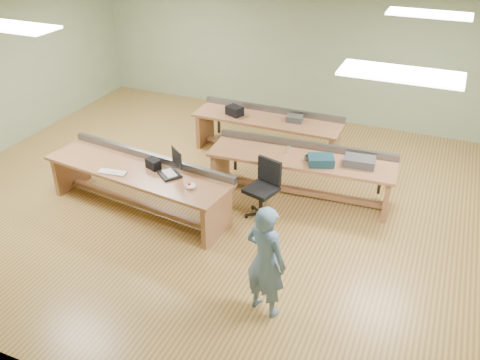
% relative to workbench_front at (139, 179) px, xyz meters
% --- Properties ---
extents(floor, '(10.00, 10.00, 0.00)m').
position_rel_workbench_front_xyz_m(floor, '(1.27, 0.82, -0.56)').
color(floor, '#A3803E').
rests_on(floor, ground).
extents(ceiling, '(10.00, 10.00, 0.00)m').
position_rel_workbench_front_xyz_m(ceiling, '(1.27, 0.82, 2.44)').
color(ceiling, silver).
rests_on(ceiling, wall_back).
extents(wall_back, '(10.00, 0.04, 3.00)m').
position_rel_workbench_front_xyz_m(wall_back, '(1.27, 4.82, 0.94)').
color(wall_back, gray).
rests_on(wall_back, floor).
extents(wall_front, '(10.00, 0.04, 3.00)m').
position_rel_workbench_front_xyz_m(wall_front, '(1.27, -3.18, 0.94)').
color(wall_front, gray).
rests_on(wall_front, floor).
extents(fluor_panels, '(6.20, 3.50, 0.03)m').
position_rel_workbench_front_xyz_m(fluor_panels, '(1.27, 0.82, 2.41)').
color(fluor_panels, white).
rests_on(fluor_panels, ceiling).
extents(workbench_front, '(3.25, 1.22, 0.86)m').
position_rel_workbench_front_xyz_m(workbench_front, '(0.00, 0.00, 0.00)').
color(workbench_front, '#925F3E').
rests_on(workbench_front, floor).
extents(workbench_mid, '(3.10, 1.02, 0.86)m').
position_rel_workbench_front_xyz_m(workbench_mid, '(2.25, 1.42, -0.00)').
color(workbench_mid, '#925F3E').
rests_on(workbench_mid, floor).
extents(workbench_back, '(2.87, 0.77, 0.86)m').
position_rel_workbench_front_xyz_m(workbench_back, '(1.18, 2.70, -0.01)').
color(workbench_back, '#925F3E').
rests_on(workbench_back, floor).
extents(person, '(0.63, 0.51, 1.52)m').
position_rel_workbench_front_xyz_m(person, '(2.66, -1.36, 0.20)').
color(person, slate).
rests_on(person, floor).
extents(laptop_base, '(0.44, 0.43, 0.04)m').
position_rel_workbench_front_xyz_m(laptop_base, '(0.57, 0.00, 0.21)').
color(laptop_base, black).
rests_on(laptop_base, workbench_front).
extents(laptop_screen, '(0.28, 0.22, 0.27)m').
position_rel_workbench_front_xyz_m(laptop_screen, '(0.66, 0.11, 0.46)').
color(laptop_screen, black).
rests_on(laptop_screen, laptop_base).
extents(keyboard, '(0.46, 0.21, 0.03)m').
position_rel_workbench_front_xyz_m(keyboard, '(-0.27, -0.28, 0.20)').
color(keyboard, beige).
rests_on(keyboard, workbench_front).
extents(trackball_mouse, '(0.14, 0.17, 0.07)m').
position_rel_workbench_front_xyz_m(trackball_mouse, '(1.06, -0.21, 0.22)').
color(trackball_mouse, white).
rests_on(trackball_mouse, workbench_front).
extents(camera_bag, '(0.27, 0.22, 0.16)m').
position_rel_workbench_front_xyz_m(camera_bag, '(0.23, 0.10, 0.26)').
color(camera_bag, black).
rests_on(camera_bag, workbench_front).
extents(task_chair, '(0.63, 0.63, 0.94)m').
position_rel_workbench_front_xyz_m(task_chair, '(1.88, 0.60, -0.22)').
color(task_chair, black).
rests_on(task_chair, floor).
extents(parts_bin_teal, '(0.48, 0.43, 0.14)m').
position_rel_workbench_front_xyz_m(parts_bin_teal, '(2.61, 1.26, 0.26)').
color(parts_bin_teal, '#13323F').
rests_on(parts_bin_teal, workbench_mid).
extents(parts_bin_grey, '(0.51, 0.35, 0.13)m').
position_rel_workbench_front_xyz_m(parts_bin_grey, '(3.18, 1.47, 0.25)').
color(parts_bin_grey, '#38383B').
rests_on(parts_bin_grey, workbench_mid).
extents(mug, '(0.12, 0.12, 0.09)m').
position_rel_workbench_front_xyz_m(mug, '(2.38, 1.30, 0.23)').
color(mug, '#38383B').
rests_on(mug, workbench_mid).
extents(drinks_can, '(0.07, 0.07, 0.11)m').
position_rel_workbench_front_xyz_m(drinks_can, '(2.01, 1.45, 0.24)').
color(drinks_can, silver).
rests_on(drinks_can, workbench_mid).
extents(storage_box_back, '(0.37, 0.32, 0.18)m').
position_rel_workbench_front_xyz_m(storage_box_back, '(0.54, 2.57, 0.28)').
color(storage_box_back, black).
rests_on(storage_box_back, workbench_back).
extents(tray_back, '(0.31, 0.24, 0.12)m').
position_rel_workbench_front_xyz_m(tray_back, '(1.70, 2.72, 0.25)').
color(tray_back, '#38383B').
rests_on(tray_back, workbench_back).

